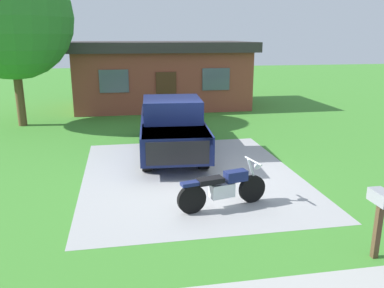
{
  "coord_description": "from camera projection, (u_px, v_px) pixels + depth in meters",
  "views": [
    {
      "loc": [
        -1.84,
        -10.4,
        3.82
      ],
      "look_at": [
        0.04,
        0.03,
        0.9
      ],
      "focal_mm": 36.94,
      "sensor_mm": 36.0,
      "label": 1
    }
  ],
  "objects": [
    {
      "name": "ground_plane",
      "position": [
        191.0,
        175.0,
        11.2
      ],
      "size": [
        80.0,
        80.0,
        0.0
      ],
      "primitive_type": "plane",
      "color": "#3E832D"
    },
    {
      "name": "driveway_pad",
      "position": [
        191.0,
        175.0,
        11.2
      ],
      "size": [
        5.99,
        7.29,
        0.01
      ],
      "primitive_type": "cube",
      "color": "#9F9F9F",
      "rests_on": "ground"
    },
    {
      "name": "motorcycle",
      "position": [
        224.0,
        188.0,
        8.98
      ],
      "size": [
        2.18,
        0.85,
        1.09
      ],
      "color": "black",
      "rests_on": "ground"
    },
    {
      "name": "pickup_truck",
      "position": [
        171.0,
        124.0,
        13.18
      ],
      "size": [
        2.39,
        5.75,
        1.9
      ],
      "color": "black",
      "rests_on": "ground"
    },
    {
      "name": "mailbox",
      "position": [
        381.0,
        207.0,
        6.78
      ],
      "size": [
        0.26,
        0.48,
        1.26
      ],
      "color": "#4C3823",
      "rests_on": "ground"
    },
    {
      "name": "shade_tree",
      "position": [
        11.0,
        18.0,
        16.18
      ],
      "size": [
        5.06,
        5.06,
        7.06
      ],
      "color": "brown",
      "rests_on": "ground"
    },
    {
      "name": "neighbor_house",
      "position": [
        161.0,
        74.0,
        21.77
      ],
      "size": [
        9.6,
        5.6,
        3.5
      ],
      "color": "brown",
      "rests_on": "ground"
    }
  ]
}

